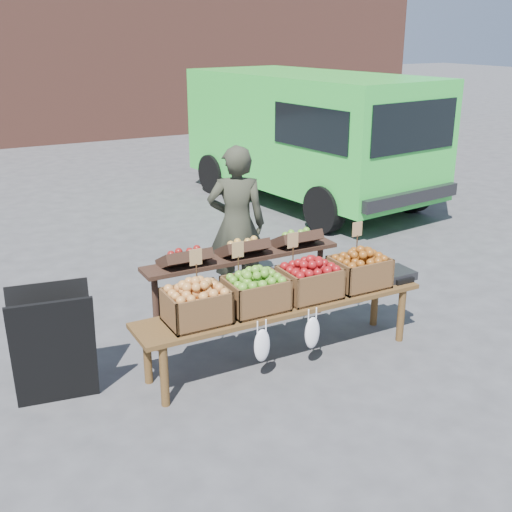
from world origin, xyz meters
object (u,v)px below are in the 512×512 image
crate_russet_pears (255,294)px  crate_golden_apples (196,306)px  chalkboard_sign (53,346)px  vendor (237,225)px  delivery_van (308,140)px  crate_red_apples (310,282)px  weighing_scale (394,274)px  back_table (243,282)px  display_bench (282,332)px  crate_green_apples (359,272)px

crate_russet_pears → crate_golden_apples: bearing=180.0°
chalkboard_sign → crate_golden_apples: size_ratio=1.94×
vendor → delivery_van: bearing=-107.8°
crate_red_apples → weighing_scale: bearing=0.0°
crate_red_apples → crate_russet_pears: bearing=180.0°
chalkboard_sign → crate_red_apples: bearing=1.3°
vendor → chalkboard_sign: 2.54m
crate_red_apples → vendor: bearing=89.7°
weighing_scale → crate_golden_apples: bearing=180.0°
back_table → display_bench: bearing=-87.8°
chalkboard_sign → crate_russet_pears: (1.66, -0.29, 0.23)m
vendor → crate_golden_apples: 1.84m
crate_red_apples → crate_green_apples: bearing=0.0°
chalkboard_sign → delivery_van: bearing=49.0°
back_table → crate_red_apples: back_table is taller
vendor → crate_red_apples: 1.47m
chalkboard_sign → crate_red_apples: 2.24m
back_table → crate_green_apples: (0.85, -0.72, 0.19)m
crate_green_apples → weighing_scale: (0.43, 0.00, -0.10)m
vendor → crate_golden_apples: (-1.11, -1.47, -0.15)m
vendor → weighing_scale: size_ratio=5.06×
display_bench → crate_red_apples: bearing=0.0°
delivery_van → crate_russet_pears: delivery_van is taller
crate_russet_pears → crate_green_apples: 1.10m
weighing_scale → crate_green_apples: bearing=180.0°
crate_russet_pears → weighing_scale: 1.53m
chalkboard_sign → crate_red_apples: chalkboard_sign is taller
chalkboard_sign → crate_russet_pears: bearing=-1.2°
delivery_van → crate_golden_apples: delivery_van is taller
display_bench → weighing_scale: 1.29m
vendor → chalkboard_sign: bearing=52.9°
back_table → chalkboard_sign: bearing=-167.2°
crate_green_apples → crate_russet_pears: bearing=180.0°
chalkboard_sign → back_table: size_ratio=0.46×
delivery_van → display_bench: delivery_van is taller
vendor → crate_green_apples: vendor is taller
crate_red_apples → chalkboard_sign: bearing=172.6°
crate_green_apples → crate_red_apples: bearing=180.0°
delivery_van → chalkboard_sign: bearing=-147.4°
chalkboard_sign → display_bench: 1.96m
crate_russet_pears → back_table: bearing=71.0°
vendor → crate_golden_apples: vendor is taller
display_bench → back_table: bearing=92.2°
chalkboard_sign → crate_golden_apples: bearing=-5.9°
chalkboard_sign → crate_green_apples: size_ratio=1.94×
delivery_van → vendor: (-2.97, -3.22, -0.22)m
back_table → vendor: bearing=67.4°
crate_russet_pears → crate_red_apples: size_ratio=1.00×
crate_golden_apples → weighing_scale: (2.08, 0.00, -0.10)m
crate_red_apples → crate_green_apples: size_ratio=1.00×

